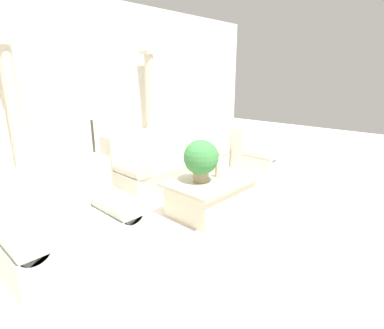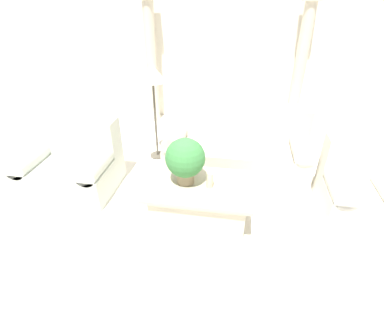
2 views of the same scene
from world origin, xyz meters
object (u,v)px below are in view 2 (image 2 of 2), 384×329
at_px(potted_plant, 185,159).
at_px(floor_lamp, 153,79).
at_px(sofa_long, 236,145).
at_px(loveseat, 71,162).
at_px(coffee_table, 200,201).
at_px(armchair, 359,186).

bearing_deg(potted_plant, floor_lamp, 118.39).
relative_size(sofa_long, floor_lamp, 1.40).
height_order(loveseat, floor_lamp, floor_lamp).
distance_m(coffee_table, floor_lamp, 1.93).
xyz_separation_m(floor_lamp, armchair, (2.75, -0.94, -0.90)).
distance_m(loveseat, armchair, 3.67).
relative_size(sofa_long, coffee_table, 1.72).
distance_m(sofa_long, floor_lamp, 1.56).
distance_m(potted_plant, armchair, 2.11).
relative_size(loveseat, armchair, 1.36).
height_order(sofa_long, armchair, sofa_long).
bearing_deg(sofa_long, potted_plant, -113.94).
height_order(loveseat, armchair, loveseat).
bearing_deg(armchair, sofa_long, 150.81).
height_order(floor_lamp, armchair, floor_lamp).
distance_m(potted_plant, floor_lamp, 1.60).
bearing_deg(sofa_long, floor_lamp, 175.03).
xyz_separation_m(sofa_long, potted_plant, (-0.54, -1.23, 0.41)).
xyz_separation_m(loveseat, potted_plant, (1.64, -0.35, 0.40)).
bearing_deg(floor_lamp, potted_plant, -61.61).
xyz_separation_m(sofa_long, loveseat, (-2.18, -0.88, 0.01)).
bearing_deg(sofa_long, loveseat, -158.10).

